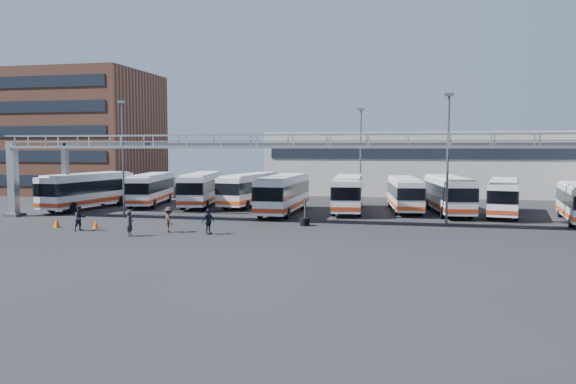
% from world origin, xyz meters
% --- Properties ---
extents(ground, '(140.00, 140.00, 0.00)m').
position_xyz_m(ground, '(0.00, 0.00, 0.00)').
color(ground, black).
rests_on(ground, ground).
extents(gantry, '(51.40, 5.15, 7.10)m').
position_xyz_m(gantry, '(0.00, 5.87, 5.51)').
color(gantry, gray).
rests_on(gantry, ground).
extents(apartment_building, '(18.00, 15.00, 16.00)m').
position_xyz_m(apartment_building, '(-34.00, 30.00, 8.00)').
color(apartment_building, brown).
rests_on(apartment_building, ground).
extents(warehouse, '(42.00, 14.00, 8.00)m').
position_xyz_m(warehouse, '(12.00, 38.00, 4.00)').
color(warehouse, '#9E9E99').
rests_on(warehouse, ground).
extents(light_pole_left, '(0.70, 0.35, 10.21)m').
position_xyz_m(light_pole_left, '(-16.00, 8.00, 5.73)').
color(light_pole_left, '#4C4F54').
rests_on(light_pole_left, ground).
extents(light_pole_mid, '(0.70, 0.35, 10.21)m').
position_xyz_m(light_pole_mid, '(12.00, 7.00, 5.73)').
color(light_pole_mid, '#4C4F54').
rests_on(light_pole_mid, ground).
extents(light_pole_back, '(0.70, 0.35, 10.21)m').
position_xyz_m(light_pole_back, '(4.00, 22.00, 5.73)').
color(light_pole_back, '#4C4F54').
rests_on(light_pole_back, ground).
extents(bus_0, '(4.06, 11.83, 3.52)m').
position_xyz_m(bus_0, '(-21.94, 11.77, 1.95)').
color(bus_0, silver).
rests_on(bus_0, ground).
extents(bus_1, '(4.63, 11.15, 3.30)m').
position_xyz_m(bus_1, '(-17.43, 16.35, 1.83)').
color(bus_1, silver).
rests_on(bus_1, ground).
extents(bus_2, '(4.44, 11.60, 3.44)m').
position_xyz_m(bus_2, '(-11.83, 16.49, 1.90)').
color(bus_2, silver).
rests_on(bus_2, ground).
extents(bus_3, '(3.88, 11.28, 3.36)m').
position_xyz_m(bus_3, '(-6.94, 17.54, 1.86)').
color(bus_3, silver).
rests_on(bus_3, ground).
extents(bus_4, '(2.71, 11.56, 3.51)m').
position_xyz_m(bus_4, '(-2.12, 11.75, 1.94)').
color(bus_4, silver).
rests_on(bus_4, ground).
extents(bus_5, '(3.35, 11.25, 3.37)m').
position_xyz_m(bus_5, '(3.50, 14.60, 1.87)').
color(bus_5, silver).
rests_on(bus_5, ground).
extents(bus_6, '(3.67, 10.75, 3.20)m').
position_xyz_m(bus_6, '(8.70, 16.29, 1.77)').
color(bus_6, silver).
rests_on(bus_6, ground).
extents(bus_7, '(4.12, 11.51, 3.42)m').
position_xyz_m(bus_7, '(12.64, 15.01, 1.89)').
color(bus_7, silver).
rests_on(bus_7, ground).
extents(bus_8, '(4.17, 10.83, 3.21)m').
position_xyz_m(bus_8, '(17.35, 14.71, 1.78)').
color(bus_8, silver).
rests_on(bus_8, ground).
extents(pedestrian_a, '(0.50, 0.69, 1.77)m').
position_xyz_m(pedestrian_a, '(-9.51, -3.12, 0.88)').
color(pedestrian_a, black).
rests_on(pedestrian_a, ground).
extents(pedestrian_b, '(1.03, 1.11, 1.84)m').
position_xyz_m(pedestrian_b, '(-14.33, -1.56, 0.92)').
color(pedestrian_b, '#27212D').
rests_on(pedestrian_b, ground).
extents(pedestrian_c, '(1.26, 1.36, 1.84)m').
position_xyz_m(pedestrian_c, '(-7.62, -0.93, 0.92)').
color(pedestrian_c, '#322321').
rests_on(pedestrian_c, ground).
extents(pedestrian_d, '(0.87, 1.15, 1.82)m').
position_xyz_m(pedestrian_d, '(-4.55, -1.22, 0.91)').
color(pedestrian_d, black).
rests_on(pedestrian_d, ground).
extents(cone_left, '(0.48, 0.48, 0.75)m').
position_xyz_m(cone_left, '(-16.95, -0.52, 0.37)').
color(cone_left, '#F3570D').
rests_on(cone_left, ground).
extents(cone_right, '(0.42, 0.42, 0.64)m').
position_xyz_m(cone_right, '(-13.84, -0.28, 0.32)').
color(cone_right, '#F3570D').
rests_on(cone_right, ground).
extents(tire_stack, '(0.77, 0.77, 2.19)m').
position_xyz_m(tire_stack, '(1.24, 4.50, 0.37)').
color(tire_stack, black).
rests_on(tire_stack, ground).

